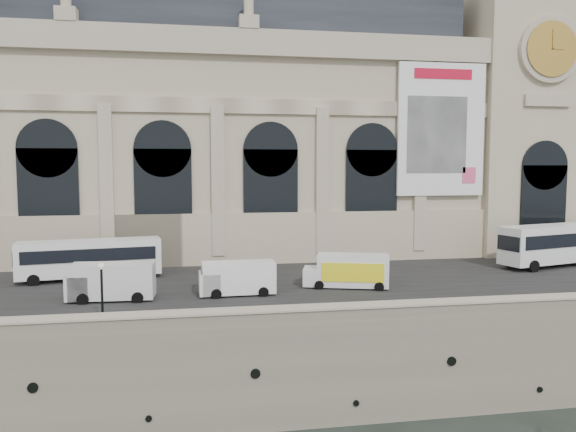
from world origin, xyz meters
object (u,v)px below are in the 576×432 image
(bus_left, at_px, (90,258))
(van_c, at_px, (234,278))
(van_b, at_px, (108,282))
(box_truck, at_px, (348,271))
(bus_right, at_px, (561,243))
(lamp_right, at_px, (102,296))

(bus_left, bearing_deg, van_c, -33.55)
(van_b, distance_m, box_truck, 17.79)
(bus_left, distance_m, bus_right, 42.63)
(van_c, bearing_deg, box_truck, 6.39)
(van_c, height_order, box_truck, box_truck)
(bus_left, relative_size, van_b, 1.93)
(lamp_right, bearing_deg, van_b, 95.57)
(van_c, bearing_deg, van_b, -179.12)
(bus_right, xyz_separation_m, van_c, (-31.33, -6.79, -0.95))
(bus_left, height_order, box_truck, bus_left)
(van_c, xyz_separation_m, box_truck, (8.90, 1.00, 0.07))
(box_truck, bearing_deg, lamp_right, -154.97)
(bus_right, height_order, van_c, bus_right)
(van_c, distance_m, lamp_right, 10.77)
(box_truck, relative_size, lamp_right, 1.78)
(bus_right, distance_m, van_c, 32.07)
(van_b, bearing_deg, box_truck, 3.66)
(bus_left, distance_m, van_b, 8.03)
(van_b, height_order, box_truck, van_b)
(bus_left, distance_m, box_truck, 21.22)
(bus_right, distance_m, lamp_right, 41.84)
(bus_right, bearing_deg, box_truck, -165.52)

